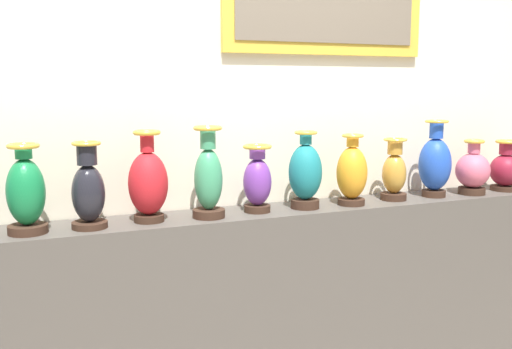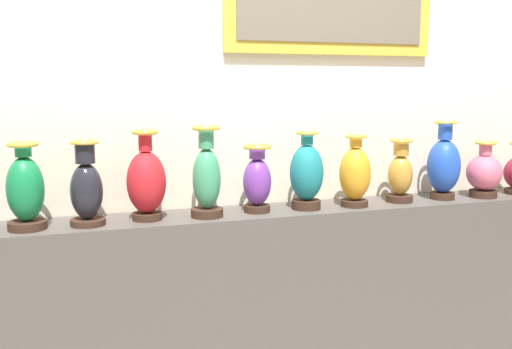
{
  "view_description": "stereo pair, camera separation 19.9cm",
  "coord_description": "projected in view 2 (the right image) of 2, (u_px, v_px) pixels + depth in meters",
  "views": [
    {
      "loc": [
        -1.07,
        -2.56,
        1.52
      ],
      "look_at": [
        0.0,
        0.0,
        1.1
      ],
      "focal_mm": 41.17,
      "sensor_mm": 36.0,
      "label": 1
    },
    {
      "loc": [
        -0.88,
        -2.63,
        1.52
      ],
      "look_at": [
        0.0,
        0.0,
        1.1
      ],
      "focal_mm": 41.17,
      "sensor_mm": 36.0,
      "label": 2
    }
  ],
  "objects": [
    {
      "name": "vase_rose",
      "position": [
        484.0,
        173.0,
        3.17
      ],
      "size": [
        0.19,
        0.19,
        0.31
      ],
      "color": "#382319",
      "rests_on": "display_shelf"
    },
    {
      "name": "vase_sapphire",
      "position": [
        444.0,
        165.0,
        3.11
      ],
      "size": [
        0.17,
        0.17,
        0.42
      ],
      "color": "#382319",
      "rests_on": "display_shelf"
    },
    {
      "name": "vase_emerald",
      "position": [
        25.0,
        190.0,
        2.44
      ],
      "size": [
        0.16,
        0.16,
        0.37
      ],
      "color": "#382319",
      "rests_on": "display_shelf"
    },
    {
      "name": "vase_ochre",
      "position": [
        400.0,
        174.0,
        3.04
      ],
      "size": [
        0.14,
        0.14,
        0.33
      ],
      "color": "#382319",
      "rests_on": "display_shelf"
    },
    {
      "name": "vase_teal",
      "position": [
        307.0,
        174.0,
        2.86
      ],
      "size": [
        0.17,
        0.17,
        0.38
      ],
      "color": "#382319",
      "rests_on": "display_shelf"
    },
    {
      "name": "display_shelf",
      "position": [
        256.0,
        303.0,
        2.9
      ],
      "size": [
        3.4,
        0.33,
        0.93
      ],
      "primitive_type": "cube",
      "color": "#4C4742",
      "rests_on": "ground_plane"
    },
    {
      "name": "vase_jade",
      "position": [
        207.0,
        178.0,
        2.68
      ],
      "size": [
        0.15,
        0.15,
        0.42
      ],
      "color": "#382319",
      "rests_on": "display_shelf"
    },
    {
      "name": "vase_violet",
      "position": [
        257.0,
        180.0,
        2.79
      ],
      "size": [
        0.14,
        0.14,
        0.32
      ],
      "color": "#382319",
      "rests_on": "display_shelf"
    },
    {
      "name": "back_wall",
      "position": [
        244.0,
        97.0,
        2.96
      ],
      "size": [
        5.36,
        0.14,
        2.91
      ],
      "color": "beige",
      "rests_on": "ground_plane"
    },
    {
      "name": "vase_amber",
      "position": [
        355.0,
        174.0,
        2.92
      ],
      "size": [
        0.16,
        0.16,
        0.36
      ],
      "color": "#382319",
      "rests_on": "display_shelf"
    },
    {
      "name": "vase_onyx",
      "position": [
        86.0,
        189.0,
        2.52
      ],
      "size": [
        0.15,
        0.15,
        0.37
      ],
      "color": "#382319",
      "rests_on": "display_shelf"
    },
    {
      "name": "vase_crimson",
      "position": [
        146.0,
        181.0,
        2.62
      ],
      "size": [
        0.18,
        0.18,
        0.41
      ],
      "color": "#382319",
      "rests_on": "display_shelf"
    }
  ]
}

